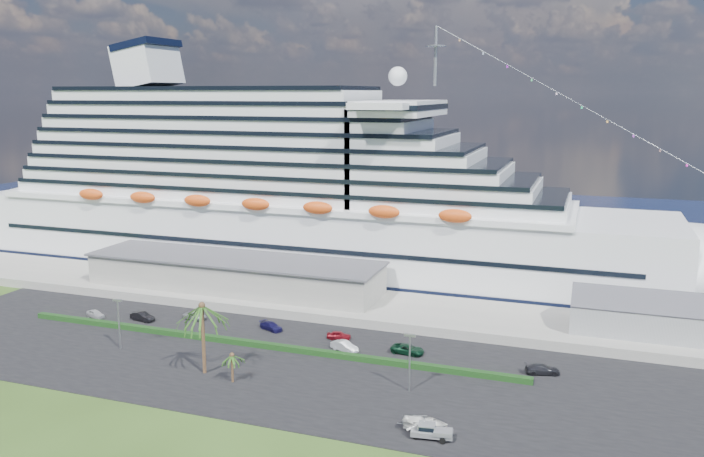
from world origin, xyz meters
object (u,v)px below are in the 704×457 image
at_px(cruise_ship, 297,199).
at_px(parked_car_3, 271,326).
at_px(pickup_truck, 431,431).
at_px(boat_trailer, 425,423).

distance_m(cruise_ship, parked_car_3, 44.79).
bearing_deg(cruise_ship, pickup_truck, -55.12).
bearing_deg(parked_car_3, boat_trailer, -104.65).
distance_m(parked_car_3, pickup_truck, 44.72).
height_order(pickup_truck, boat_trailer, boat_trailer).
xyz_separation_m(cruise_ship, pickup_truck, (47.39, -67.99, -15.61)).
xyz_separation_m(parked_car_3, pickup_truck, (34.84, -28.04, 0.29)).
distance_m(cruise_ship, pickup_truck, 84.33).
bearing_deg(boat_trailer, pickup_truck, -50.80).
height_order(cruise_ship, pickup_truck, cruise_ship).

